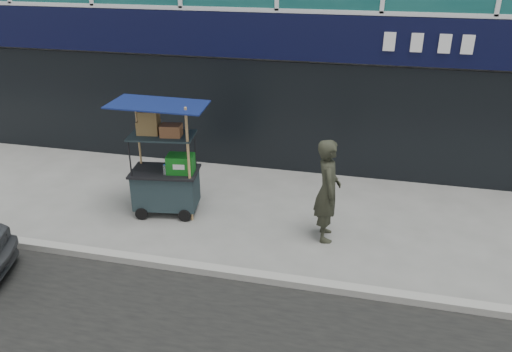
# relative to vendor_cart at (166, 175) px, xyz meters

# --- Properties ---
(ground) EXTENTS (80.00, 80.00, 0.00)m
(ground) POSITION_rel_vendor_cart_xyz_m (1.54, -1.49, -0.76)
(ground) COLOR #63635E
(ground) RESTS_ON ground
(curb) EXTENTS (80.00, 0.18, 0.12)m
(curb) POSITION_rel_vendor_cart_xyz_m (1.54, -1.69, -0.70)
(curb) COLOR gray
(curb) RESTS_ON ground
(vendor_cart) EXTENTS (1.76, 1.36, 2.18)m
(vendor_cart) POSITION_rel_vendor_cart_xyz_m (0.00, 0.00, 0.00)
(vendor_cart) COLOR #182629
(vendor_cart) RESTS_ON ground
(vendor_man) EXTENTS (0.53, 0.71, 1.78)m
(vendor_man) POSITION_rel_vendor_cart_xyz_m (2.96, -0.23, 0.13)
(vendor_man) COLOR #282A1F
(vendor_man) RESTS_ON ground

